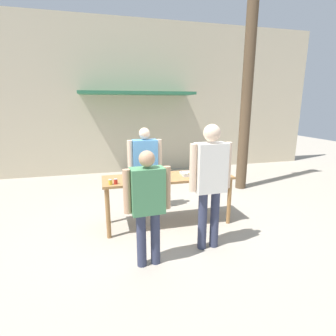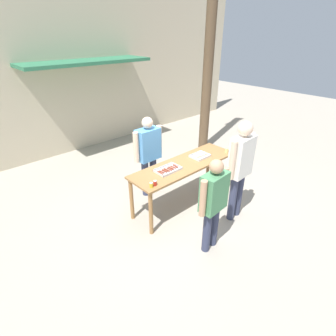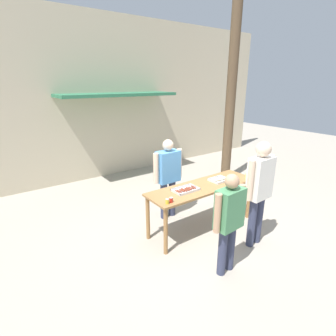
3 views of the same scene
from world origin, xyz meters
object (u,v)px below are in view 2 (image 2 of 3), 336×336
(person_customer_with_cup, at_px, (240,164))
(utility_pole, at_px, (212,13))
(food_tray_sausages, at_px, (168,170))
(beer_cup, at_px, (227,150))
(condiment_jar_mustard, at_px, (151,185))
(person_customer_holding_hotdog, at_px, (213,199))
(person_server_behind_table, at_px, (148,151))
(condiment_jar_ketchup, at_px, (155,183))
(food_tray_buns, at_px, (200,156))

(person_customer_with_cup, xyz_separation_m, utility_pole, (1.96, 2.47, 2.33))
(food_tray_sausages, bearing_deg, beer_cup, -9.37)
(condiment_jar_mustard, height_order, person_customer_with_cup, person_customer_with_cup)
(condiment_jar_mustard, distance_m, person_customer_holding_hotdog, 1.00)
(food_tray_sausages, xyz_separation_m, utility_pole, (2.75, 1.52, 2.54))
(person_server_behind_table, xyz_separation_m, person_customer_with_cup, (0.65, -1.68, 0.13))
(food_tray_sausages, distance_m, condiment_jar_ketchup, 0.54)
(condiment_jar_ketchup, relative_size, utility_pole, 0.01)
(person_server_behind_table, xyz_separation_m, utility_pole, (2.61, 0.78, 2.46))
(person_server_behind_table, bearing_deg, utility_pole, 16.13)
(food_tray_buns, height_order, person_customer_with_cup, person_customer_with_cup)
(food_tray_sausages, bearing_deg, utility_pole, 28.92)
(person_customer_holding_hotdog, bearing_deg, condiment_jar_ketchup, -72.89)
(beer_cup, bearing_deg, person_server_behind_table, 142.40)
(person_customer_holding_hotdog, bearing_deg, beer_cup, -152.74)
(beer_cup, bearing_deg, condiment_jar_mustard, -179.77)
(food_tray_buns, distance_m, person_customer_holding_hotdog, 1.52)
(condiment_jar_ketchup, height_order, person_customer_with_cup, person_customer_with_cup)
(condiment_jar_mustard, height_order, person_customer_holding_hotdog, person_customer_holding_hotdog)
(person_server_behind_table, distance_m, person_customer_with_cup, 1.81)
(condiment_jar_ketchup, bearing_deg, person_customer_with_cup, -29.07)
(beer_cup, xyz_separation_m, person_customer_with_cup, (-0.61, -0.71, 0.18))
(person_customer_with_cup, height_order, utility_pole, utility_pole)
(beer_cup, height_order, person_server_behind_table, person_server_behind_table)
(food_tray_sausages, distance_m, beer_cup, 1.42)
(condiment_jar_mustard, bearing_deg, food_tray_buns, 9.54)
(person_customer_with_cup, bearing_deg, food_tray_buns, -95.60)
(person_server_behind_table, relative_size, person_customer_holding_hotdog, 1.07)
(person_server_behind_table, bearing_deg, person_customer_with_cup, -69.48)
(beer_cup, bearing_deg, condiment_jar_ketchup, -179.99)
(condiment_jar_mustard, bearing_deg, utility_pole, 27.89)
(person_server_behind_table, relative_size, person_customer_with_cup, 0.90)
(beer_cup, bearing_deg, person_customer_with_cup, -130.42)
(beer_cup, xyz_separation_m, person_customer_holding_hotdog, (-1.55, -0.92, -0.01))
(person_customer_holding_hotdog, distance_m, utility_pole, 4.68)
(condiment_jar_mustard, distance_m, condiment_jar_ketchup, 0.08)
(person_customer_with_cup, relative_size, utility_pole, 0.27)
(food_tray_sausages, xyz_separation_m, condiment_jar_ketchup, (-0.49, -0.23, 0.03))
(food_tray_sausages, relative_size, utility_pole, 0.07)
(condiment_jar_ketchup, bearing_deg, utility_pole, 28.40)
(beer_cup, xyz_separation_m, person_server_behind_table, (-1.26, 0.97, 0.05))
(food_tray_sausages, height_order, person_server_behind_table, person_server_behind_table)
(condiment_jar_ketchup, xyz_separation_m, person_server_behind_table, (0.63, 0.97, 0.05))
(food_tray_sausages, relative_size, condiment_jar_mustard, 5.46)
(condiment_jar_ketchup, height_order, person_server_behind_table, person_server_behind_table)
(person_server_behind_table, distance_m, person_customer_holding_hotdog, 1.91)
(condiment_jar_mustard, xyz_separation_m, utility_pole, (3.33, 1.76, 2.51))
(person_server_behind_table, bearing_deg, person_customer_holding_hotdog, -99.39)
(food_tray_buns, xyz_separation_m, condiment_jar_ketchup, (-1.34, -0.23, 0.02))
(condiment_jar_mustard, distance_m, person_customer_with_cup, 1.55)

